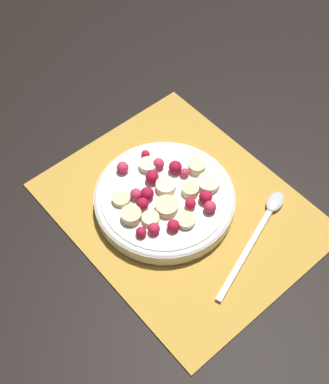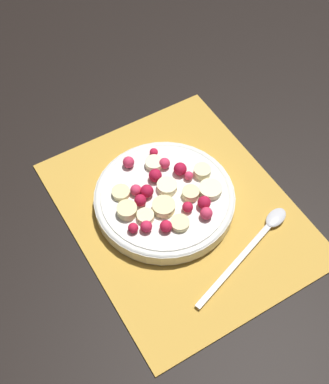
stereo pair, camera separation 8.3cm
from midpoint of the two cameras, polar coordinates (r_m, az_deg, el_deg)
The scene contains 4 objects.
ground_plane at distance 0.86m, azimuth -1.00°, elevation -2.07°, with size 3.00×3.00×0.00m, color black.
placemat at distance 0.85m, azimuth -1.00°, elevation -1.96°, with size 0.41×0.33×0.01m.
fruit_bowl at distance 0.84m, azimuth -2.79°, elevation -0.84°, with size 0.22×0.22×0.05m.
spoon at distance 0.84m, azimuth 7.68°, elevation -3.51°, with size 0.09×0.21×0.01m.
Camera 1 is at (-0.34, 0.33, 0.72)m, focal length 50.00 mm.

